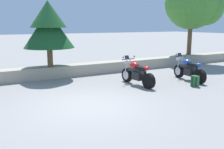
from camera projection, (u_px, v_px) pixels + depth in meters
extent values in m
plane|color=gray|center=(89.00, 106.00, 7.97)|extent=(120.00, 120.00, 0.00)
cube|color=#A89E89|center=(47.00, 72.00, 12.03)|extent=(36.00, 0.80, 0.55)
cylinder|color=black|center=(127.00, 75.00, 11.21)|extent=(0.18, 0.63, 0.62)
cylinder|color=black|center=(149.00, 81.00, 10.03)|extent=(0.22, 0.63, 0.62)
cylinder|color=silver|center=(127.00, 75.00, 11.21)|extent=(0.19, 0.39, 0.38)
cube|color=black|center=(138.00, 76.00, 10.56)|extent=(0.35, 0.50, 0.34)
cube|color=#2D2D30|center=(137.00, 71.00, 10.61)|extent=(0.22, 1.11, 0.12)
ellipsoid|color=red|center=(134.00, 65.00, 10.69)|extent=(0.38, 0.54, 0.26)
cube|color=black|center=(142.00, 68.00, 10.30)|extent=(0.30, 0.58, 0.12)
ellipsoid|color=red|center=(147.00, 68.00, 10.05)|extent=(0.24, 0.29, 0.16)
cylinder|color=#2D2D30|center=(128.00, 59.00, 11.01)|extent=(0.66, 0.08, 0.04)
sphere|color=silver|center=(125.00, 62.00, 11.11)|extent=(0.13, 0.13, 0.13)
sphere|color=silver|center=(128.00, 62.00, 11.19)|extent=(0.13, 0.13, 0.13)
cube|color=#26282D|center=(127.00, 58.00, 11.08)|extent=(0.21, 0.11, 0.18)
cylinder|color=silver|center=(148.00, 78.00, 10.31)|extent=(0.14, 0.39, 0.11)
cylinder|color=silver|center=(126.00, 67.00, 11.06)|extent=(0.06, 0.17, 0.73)
cylinder|color=silver|center=(129.00, 67.00, 11.16)|extent=(0.06, 0.17, 0.73)
sphere|color=#2D2D30|center=(123.00, 57.00, 10.79)|extent=(0.07, 0.07, 0.07)
sphere|color=#2D2D30|center=(134.00, 56.00, 11.12)|extent=(0.07, 0.07, 0.07)
cylinder|color=black|center=(179.00, 71.00, 12.18)|extent=(0.21, 0.63, 0.62)
cylinder|color=black|center=(200.00, 77.00, 10.87)|extent=(0.25, 0.64, 0.62)
cylinder|color=silver|center=(179.00, 71.00, 12.18)|extent=(0.20, 0.40, 0.38)
cube|color=black|center=(190.00, 72.00, 11.46)|extent=(0.37, 0.51, 0.34)
cube|color=#2D2D30|center=(189.00, 67.00, 11.51)|extent=(0.26, 1.11, 0.12)
ellipsoid|color=#2347A8|center=(187.00, 62.00, 11.60)|extent=(0.40, 0.55, 0.26)
cube|color=black|center=(194.00, 65.00, 11.18)|extent=(0.32, 0.59, 0.12)
ellipsoid|color=#2347A8|center=(198.00, 65.00, 10.90)|extent=(0.25, 0.30, 0.16)
cylinder|color=#2D2D30|center=(181.00, 56.00, 11.96)|extent=(0.66, 0.11, 0.04)
sphere|color=silver|center=(178.00, 59.00, 12.09)|extent=(0.13, 0.13, 0.13)
sphere|color=silver|center=(180.00, 59.00, 12.14)|extent=(0.13, 0.13, 0.13)
cube|color=#26282D|center=(180.00, 55.00, 12.04)|extent=(0.21, 0.12, 0.18)
cylinder|color=silver|center=(199.00, 74.00, 11.14)|extent=(0.15, 0.39, 0.11)
cylinder|color=silver|center=(178.00, 64.00, 12.03)|extent=(0.06, 0.17, 0.73)
cylinder|color=silver|center=(181.00, 64.00, 12.10)|extent=(0.06, 0.17, 0.73)
sphere|color=#2D2D30|center=(176.00, 55.00, 11.79)|extent=(0.07, 0.07, 0.07)
sphere|color=#2D2D30|center=(187.00, 54.00, 12.02)|extent=(0.07, 0.07, 0.07)
cube|color=#2D6B38|center=(195.00, 81.00, 10.41)|extent=(0.28, 0.34, 0.44)
cube|color=#2D6B38|center=(196.00, 82.00, 10.51)|extent=(0.13, 0.24, 0.24)
ellipsoid|color=#2D6B38|center=(195.00, 76.00, 10.37)|extent=(0.26, 0.33, 0.08)
cube|color=#193A1E|center=(192.00, 81.00, 10.38)|extent=(0.05, 0.06, 0.37)
cube|color=#193A1E|center=(196.00, 81.00, 10.28)|extent=(0.05, 0.06, 0.37)
cylinder|color=brown|center=(50.00, 54.00, 11.84)|extent=(0.26, 0.26, 1.19)
cone|color=#194C23|center=(49.00, 29.00, 11.62)|extent=(2.32, 2.32, 1.69)
cone|color=#194C23|center=(48.00, 14.00, 11.48)|extent=(1.67, 1.67, 1.22)
cylinder|color=brown|center=(190.00, 39.00, 16.50)|extent=(0.28, 0.28, 2.06)
sphere|color=#428433|center=(192.00, 3.00, 16.05)|extent=(3.38, 3.38, 3.38)
sphere|color=#428433|center=(206.00, 8.00, 16.04)|extent=(2.19, 2.19, 2.19)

